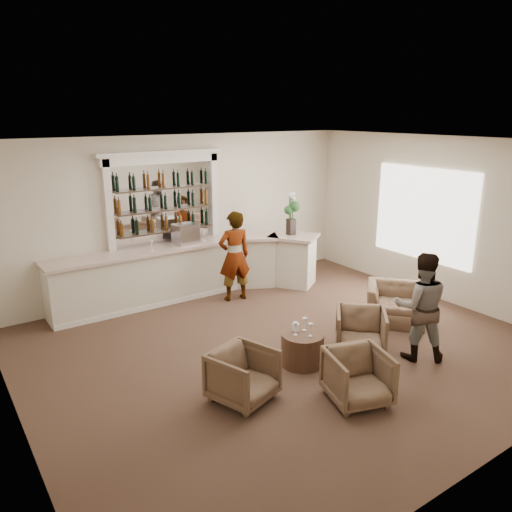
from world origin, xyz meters
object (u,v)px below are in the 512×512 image
(espresso_machine, at_px, (186,234))
(armchair_center, at_px, (358,377))
(bar_counter, at_px, (191,270))
(cocktail_table, at_px, (302,349))
(armchair_far, at_px, (396,304))
(armchair_left, at_px, (243,376))
(armchair_right, at_px, (361,332))
(flower_vase, at_px, (291,211))
(guest, at_px, (421,306))
(sommelier, at_px, (234,256))

(espresso_machine, bearing_deg, armchair_center, -93.21)
(bar_counter, distance_m, cocktail_table, 3.60)
(cocktail_table, height_order, armchair_far, armchair_far)
(armchair_left, height_order, armchair_right, armchair_right)
(espresso_machine, distance_m, flower_vase, 2.35)
(guest, bearing_deg, armchair_far, -86.57)
(armchair_center, relative_size, armchair_right, 0.99)
(cocktail_table, relative_size, armchair_far, 0.62)
(armchair_far, bearing_deg, cocktail_table, -124.94)
(espresso_machine, bearing_deg, guest, -72.87)
(bar_counter, distance_m, sommelier, 0.99)
(armchair_right, distance_m, flower_vase, 3.70)
(armchair_center, height_order, armchair_far, armchair_center)
(armchair_center, bearing_deg, cocktail_table, 105.01)
(sommelier, height_order, armchair_center, sommelier)
(sommelier, distance_m, guest, 3.91)
(bar_counter, xyz_separation_m, armchair_right, (1.05, -3.81, -0.21))
(armchair_far, bearing_deg, espresso_machine, 175.55)
(cocktail_table, height_order, armchair_center, armchair_center)
(bar_counter, bearing_deg, flower_vase, -13.95)
(armchair_right, xyz_separation_m, flower_vase, (1.15, 3.27, 1.31))
(cocktail_table, height_order, guest, guest)
(cocktail_table, relative_size, guest, 0.38)
(sommelier, bearing_deg, flower_vase, -166.32)
(guest, distance_m, armchair_right, 1.01)
(sommelier, xyz_separation_m, guest, (1.01, -3.78, -0.07))
(armchair_center, distance_m, flower_vase, 4.97)
(sommelier, bearing_deg, cocktail_table, 87.50)
(armchair_left, bearing_deg, armchair_right, -16.38)
(bar_counter, relative_size, sommelier, 3.09)
(armchair_far, bearing_deg, guest, -77.79)
(armchair_left, relative_size, armchair_center, 1.00)
(flower_vase, bearing_deg, armchair_right, -109.35)
(sommelier, bearing_deg, armchair_left, 68.96)
(armchair_right, height_order, flower_vase, flower_vase)
(bar_counter, bearing_deg, armchair_center, -90.19)
(armchair_left, distance_m, armchair_center, 1.53)
(sommelier, bearing_deg, armchair_far, 134.36)
(sommelier, height_order, armchair_left, sommelier)
(bar_counter, relative_size, espresso_machine, 12.45)
(sommelier, xyz_separation_m, espresso_machine, (-0.70, 0.74, 0.42))
(guest, bearing_deg, espresso_machine, -29.46)
(bar_counter, relative_size, guest, 3.33)
(armchair_center, xyz_separation_m, armchair_far, (2.51, 1.49, -0.01))
(armchair_right, bearing_deg, espresso_machine, 148.65)
(armchair_center, relative_size, espresso_machine, 1.71)
(espresso_machine, bearing_deg, bar_counter, -61.86)
(sommelier, distance_m, armchair_far, 3.28)
(sommelier, relative_size, armchair_center, 2.36)
(cocktail_table, relative_size, espresso_machine, 1.43)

